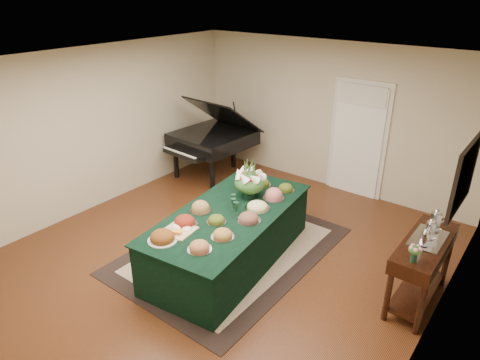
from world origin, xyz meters
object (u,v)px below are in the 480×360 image
Objects in this scene: buffet_table at (230,236)px; grand_piano at (213,138)px; mahogany_sideboard at (424,255)px; floral_centerpiece at (250,180)px.

grand_piano is (-2.10, 2.07, 0.41)m from buffet_table.
grand_piano reaches higher than buffet_table.
mahogany_sideboard is at bearing 16.94° from buffet_table.
grand_piano is at bearing 135.40° from buffet_table.
buffet_table is 0.84m from floral_centerpiece.
floral_centerpiece is (-0.06, 0.53, 0.65)m from buffet_table.
grand_piano reaches higher than mahogany_sideboard.
floral_centerpiece is 0.36× the size of mahogany_sideboard.
buffet_table is at bearing -44.60° from grand_piano.
grand_piano reaches higher than floral_centerpiece.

